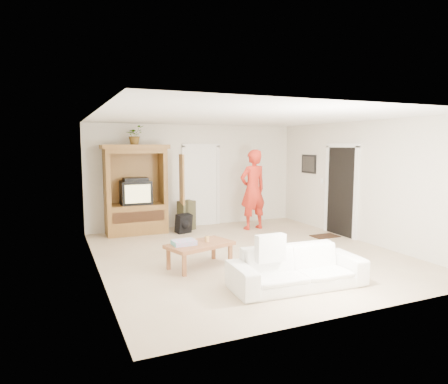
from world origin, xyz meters
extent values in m
plane|color=tan|center=(0.00, 0.00, 0.00)|extent=(6.00, 6.00, 0.00)
plane|color=white|center=(0.00, 0.00, 2.60)|extent=(6.00, 6.00, 0.00)
plane|color=silver|center=(0.00, 3.00, 1.30)|extent=(5.50, 0.00, 5.50)
plane|color=silver|center=(0.00, -3.00, 1.30)|extent=(5.50, 0.00, 5.50)
plane|color=silver|center=(-2.75, 0.00, 1.30)|extent=(0.00, 6.00, 6.00)
plane|color=silver|center=(2.75, 0.00, 1.30)|extent=(0.00, 6.00, 6.00)
cube|color=brown|center=(-1.60, 2.65, 0.35)|extent=(1.40, 0.60, 0.70)
cube|color=brown|center=(-2.25, 2.65, 1.30)|extent=(0.10, 0.60, 1.20)
cube|color=brown|center=(-0.95, 2.65, 1.30)|extent=(0.10, 0.60, 1.20)
cube|color=brown|center=(-1.60, 2.92, 1.30)|extent=(1.40, 0.06, 1.20)
cube|color=brown|center=(-1.60, 2.65, 1.95)|extent=(1.40, 0.60, 0.10)
cube|color=brown|center=(-1.60, 2.65, 2.05)|extent=(1.52, 0.68, 0.10)
cube|color=brown|center=(-0.62, 2.18, 1.30)|extent=(0.16, 0.67, 1.15)
cube|color=black|center=(-1.60, 2.68, 0.97)|extent=(0.70, 0.52, 0.55)
cube|color=tan|center=(-1.60, 2.41, 0.98)|extent=(0.58, 0.02, 0.42)
cube|color=black|center=(-1.60, 2.65, 1.29)|extent=(0.55, 0.35, 0.08)
cube|color=brown|center=(-1.60, 2.37, 0.45)|extent=(1.19, 0.03, 0.25)
cube|color=white|center=(0.15, 2.97, 1.02)|extent=(0.85, 0.05, 2.04)
cube|color=black|center=(2.73, 0.60, 1.02)|extent=(0.05, 0.90, 2.04)
cube|color=black|center=(2.73, 1.90, 1.60)|extent=(0.03, 0.60, 0.48)
cube|color=#382316|center=(2.30, 0.60, 0.01)|extent=(0.60, 0.40, 0.02)
imported|color=#4C7238|center=(-1.60, 2.63, 2.32)|extent=(0.52, 0.51, 0.44)
imported|color=red|center=(1.16, 2.01, 0.99)|extent=(0.78, 0.57, 1.98)
imported|color=white|center=(-0.13, -1.89, 0.29)|extent=(2.04, 0.90, 0.58)
cube|color=brown|center=(-1.12, -0.41, 0.39)|extent=(1.25, 0.91, 0.06)
cube|color=brown|center=(-1.52, -0.78, 0.18)|extent=(0.08, 0.08, 0.36)
cube|color=brown|center=(-1.65, -0.33, 0.18)|extent=(0.08, 0.08, 0.36)
cube|color=brown|center=(-0.58, -0.49, 0.18)|extent=(0.08, 0.08, 0.36)
cube|color=brown|center=(-0.72, -0.04, 0.18)|extent=(0.08, 0.08, 0.36)
cube|color=#F551AF|center=(-1.40, -0.41, 0.46)|extent=(0.39, 0.30, 0.08)
cylinder|color=tan|center=(-0.96, -0.36, 0.47)|extent=(0.08, 0.08, 0.10)
camera|label=1|loc=(-3.40, -6.71, 2.10)|focal=32.00mm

